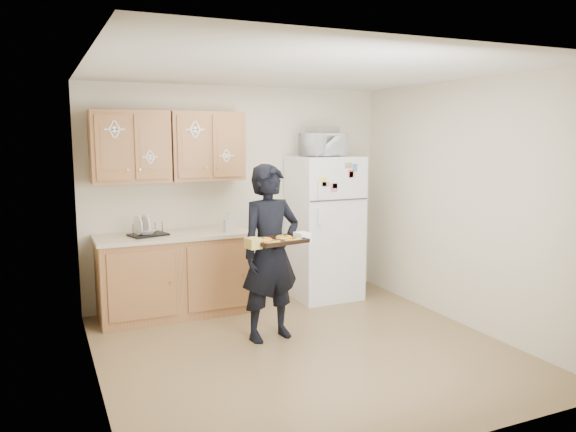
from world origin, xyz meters
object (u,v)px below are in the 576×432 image
at_px(microwave, 324,145).
at_px(refrigerator, 324,227).
at_px(baking_tray, 278,241).
at_px(person, 271,253).
at_px(dish_rack, 148,229).

bearing_deg(microwave, refrigerator, 36.45).
relative_size(refrigerator, baking_tray, 3.72).
bearing_deg(person, baking_tray, -107.38).
distance_m(person, baking_tray, 0.34).
relative_size(baking_tray, microwave, 0.94).
bearing_deg(person, dish_rack, 122.85).
height_order(refrigerator, microwave, microwave).
bearing_deg(baking_tray, person, 72.62).
distance_m(person, dish_rack, 1.44).
xyz_separation_m(microwave, dish_rack, (-2.03, 0.09, -0.86)).
distance_m(refrigerator, microwave, 0.99).
relative_size(microwave, dish_rack, 1.32).
distance_m(baking_tray, microwave, 1.89).
bearing_deg(dish_rack, person, -48.46).
height_order(baking_tray, microwave, microwave).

